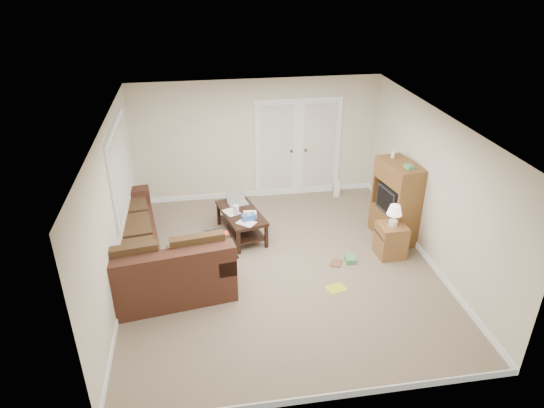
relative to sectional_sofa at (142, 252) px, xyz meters
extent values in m
plane|color=gray|center=(2.22, -0.25, -0.37)|extent=(5.50, 5.50, 0.00)
cube|color=white|center=(2.22, -0.25, 2.13)|extent=(5.00, 5.50, 0.02)
cube|color=beige|center=(-0.28, -0.25, 0.88)|extent=(0.02, 5.50, 2.50)
cube|color=beige|center=(4.72, -0.25, 0.88)|extent=(0.02, 5.50, 2.50)
cube|color=beige|center=(2.22, 2.50, 0.88)|extent=(5.00, 0.02, 2.50)
cube|color=beige|center=(2.22, -3.00, 0.88)|extent=(5.00, 0.02, 2.50)
cube|color=silver|center=(2.62, 2.47, 0.66)|extent=(0.90, 0.04, 2.13)
cube|color=silver|center=(3.52, 2.47, 0.66)|extent=(0.90, 0.04, 2.13)
cube|color=white|center=(2.62, 2.45, 0.71)|extent=(0.68, 0.02, 1.80)
cube|color=white|center=(3.52, 2.45, 0.71)|extent=(0.68, 0.02, 1.80)
cube|color=silver|center=(-0.25, 0.75, 1.18)|extent=(0.04, 1.92, 1.42)
cube|color=white|center=(-0.23, 0.75, 1.18)|extent=(0.02, 1.74, 1.24)
cube|color=#48271C|center=(-0.29, 0.53, -0.14)|extent=(1.36, 2.67, 0.47)
cube|color=#48271C|center=(-0.65, 0.48, 0.34)|extent=(0.64, 2.57, 0.48)
cube|color=#48271C|center=(-0.46, 1.66, 0.22)|extent=(1.03, 0.41, 0.24)
cube|color=#48331D|center=(-0.20, 0.54, 0.16)|extent=(1.02, 2.52, 0.13)
cube|color=#48271C|center=(0.39, -0.66, -0.14)|extent=(2.12, 1.28, 0.47)
cube|color=#48271C|center=(0.44, -1.02, 0.34)|extent=(2.02, 0.55, 0.48)
cube|color=#48271C|center=(1.25, -0.53, 0.22)|extent=(0.41, 1.03, 0.24)
cube|color=#48331D|center=(0.38, -0.57, 0.16)|extent=(1.97, 0.93, 0.13)
cube|color=black|center=(1.25, -0.53, 0.36)|extent=(0.48, 0.93, 0.03)
cube|color=red|center=(1.21, -0.29, 0.38)|extent=(0.37, 0.18, 0.02)
cube|color=black|center=(1.70, 0.88, 0.10)|extent=(0.88, 1.32, 0.06)
cube|color=black|center=(1.70, 0.88, -0.20)|extent=(0.78, 1.21, 0.03)
cylinder|color=white|center=(1.60, 0.80, 0.21)|extent=(0.10, 0.10, 0.18)
cylinder|color=red|center=(1.60, 0.80, 0.38)|extent=(0.01, 0.01, 0.15)
cube|color=#335DA7|center=(1.80, 0.57, 0.17)|extent=(0.27, 0.19, 0.10)
cube|color=white|center=(1.72, 0.77, 0.13)|extent=(0.55, 0.74, 0.00)
cube|color=brown|center=(4.42, 0.39, -0.10)|extent=(0.64, 0.98, 0.55)
cube|color=brown|center=(4.42, 0.39, 0.91)|extent=(0.64, 0.98, 0.36)
cube|color=black|center=(4.40, 0.39, 0.40)|extent=(0.52, 0.61, 0.46)
cube|color=black|center=(4.18, 0.36, 0.42)|extent=(0.09, 0.47, 0.36)
cube|color=#45995B|center=(4.45, 0.17, 1.12)|extent=(0.13, 0.18, 0.05)
cylinder|color=white|center=(4.37, 0.66, 1.14)|extent=(0.06, 0.06, 0.11)
cube|color=brown|center=(4.14, -0.17, -0.08)|extent=(0.47, 0.47, 0.59)
cylinder|color=white|center=(4.14, -0.17, 0.26)|extent=(0.14, 0.14, 0.09)
cylinder|color=white|center=(4.14, -0.17, 0.37)|extent=(0.03, 0.03, 0.13)
cone|color=white|center=(4.14, -0.17, 0.51)|extent=(0.25, 0.25, 0.16)
cube|color=white|center=(3.87, 2.20, -0.21)|extent=(0.14, 0.12, 0.33)
cube|color=gold|center=(2.98, -0.95, -0.37)|extent=(0.34, 0.29, 0.01)
cube|color=#45995B|center=(3.42, -0.26, -0.33)|extent=(0.18, 0.23, 0.09)
imported|color=brown|center=(3.09, -0.25, -0.36)|extent=(0.26, 0.28, 0.02)
camera|label=1|loc=(1.03, -6.80, 4.25)|focal=32.00mm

